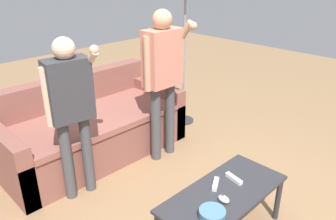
# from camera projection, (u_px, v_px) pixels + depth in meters

# --- Properties ---
(ground_plane) EXTENTS (12.00, 12.00, 0.00)m
(ground_plane) POSITION_uv_depth(u_px,v_px,m) (202.00, 220.00, 2.75)
(ground_plane) COLOR #93704C
(couch) EXTENTS (1.96, 0.96, 0.81)m
(couch) POSITION_uv_depth(u_px,v_px,m) (90.00, 128.00, 3.64)
(couch) COLOR brown
(couch) RESTS_ON ground
(coffee_table) EXTENTS (1.03, 0.46, 0.41)m
(coffee_table) POSITION_uv_depth(u_px,v_px,m) (224.00, 198.00, 2.45)
(coffee_table) COLOR #2D2D33
(coffee_table) RESTS_ON ground
(snack_bowl) EXTENTS (0.18, 0.18, 0.06)m
(snack_bowl) POSITION_uv_depth(u_px,v_px,m) (212.00, 214.00, 2.17)
(snack_bowl) COLOR teal
(snack_bowl) RESTS_ON coffee_table
(game_remote_nunchuk) EXTENTS (0.06, 0.09, 0.05)m
(game_remote_nunchuk) POSITION_uv_depth(u_px,v_px,m) (224.00, 199.00, 2.32)
(game_remote_nunchuk) COLOR white
(game_remote_nunchuk) RESTS_ON coffee_table
(player_left) EXTENTS (0.42, 0.33, 1.44)m
(player_left) POSITION_uv_depth(u_px,v_px,m) (71.00, 102.00, 2.72)
(player_left) COLOR #47474C
(player_left) RESTS_ON ground
(player_right) EXTENTS (0.46, 0.36, 1.56)m
(player_right) POSITION_uv_depth(u_px,v_px,m) (163.00, 69.00, 3.30)
(player_right) COLOR #47474C
(player_right) RESTS_ON ground
(game_remote_wand_near) EXTENTS (0.15, 0.11, 0.03)m
(game_remote_wand_near) POSITION_uv_depth(u_px,v_px,m) (216.00, 184.00, 2.49)
(game_remote_wand_near) COLOR white
(game_remote_wand_near) RESTS_ON coffee_table
(game_remote_wand_far) EXTENTS (0.07, 0.16, 0.03)m
(game_remote_wand_far) POSITION_uv_depth(u_px,v_px,m) (234.00, 178.00, 2.56)
(game_remote_wand_far) COLOR white
(game_remote_wand_far) RESTS_ON coffee_table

